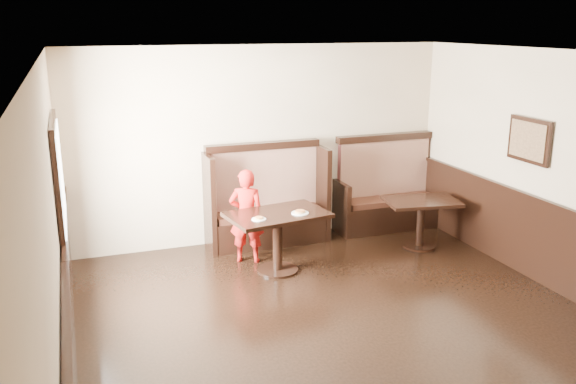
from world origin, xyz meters
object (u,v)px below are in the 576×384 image
booth_main (266,207)px  table_main (277,227)px  child (247,216)px  booth_neighbor (386,197)px  table_neighbor (421,212)px

booth_main → table_main: booth_main is taller
booth_main → child: size_ratio=1.38×
booth_neighbor → child: (-2.42, -0.63, 0.15)m
booth_main → child: 0.79m
table_main → table_neighbor: bearing=-5.0°
booth_main → child: booth_main is taller
table_neighbor → child: child is taller
booth_main → table_main: bearing=-100.5°
table_main → table_neighbor: (2.19, 0.15, -0.08)m
table_main → table_neighbor: 2.19m
booth_neighbor → booth_main: bearing=179.9°
booth_neighbor → table_neighbor: bearing=-87.9°
booth_neighbor → table_main: (-2.15, -1.09, 0.12)m
booth_main → child: bearing=-126.9°
booth_neighbor → table_neighbor: booth_neighbor is taller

